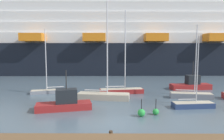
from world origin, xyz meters
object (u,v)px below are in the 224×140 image
at_px(fishing_boat_0, 191,85).
at_px(channel_buoy_0, 156,112).
at_px(sailboat_2, 103,95).
at_px(sailboat_5, 191,95).
at_px(sailboat_6, 50,90).
at_px(channel_buoy_1, 141,113).
at_px(sailboat_3, 122,89).
at_px(cruise_ship, 96,40).
at_px(sailboat_4, 193,104).
at_px(fishing_boat_1, 65,102).

bearing_deg(fishing_boat_0, channel_buoy_0, -129.40).
height_order(sailboat_2, sailboat_5, sailboat_2).
distance_m(sailboat_2, sailboat_6, 7.87).
height_order(sailboat_2, sailboat_6, sailboat_2).
bearing_deg(sailboat_5, channel_buoy_0, -123.06).
distance_m(channel_buoy_0, channel_buoy_1, 1.39).
xyz_separation_m(sailboat_3, sailboat_6, (-9.39, 0.06, -0.11)).
xyz_separation_m(channel_buoy_1, cruise_ship, (-6.62, 35.30, 7.66)).
relative_size(sailboat_5, channel_buoy_0, 5.94).
height_order(sailboat_5, channel_buoy_0, sailboat_5).
bearing_deg(fishing_boat_0, cruise_ship, 116.76).
relative_size(sailboat_2, channel_buoy_0, 7.67).
relative_size(sailboat_2, sailboat_4, 1.56).
bearing_deg(sailboat_6, channel_buoy_0, 126.99).
relative_size(sailboat_5, fishing_boat_1, 1.58).
xyz_separation_m(sailboat_6, cruise_ship, (4.07, 25.96, 7.58)).
distance_m(fishing_boat_1, cruise_ship, 34.10).
xyz_separation_m(sailboat_5, channel_buoy_0, (-5.37, -6.08, -0.15)).
distance_m(sailboat_2, sailboat_4, 9.59).
bearing_deg(channel_buoy_1, sailboat_3, 98.01).
distance_m(fishing_boat_0, channel_buoy_0, 13.80).
xyz_separation_m(sailboat_4, cruise_ship, (-12.06, 32.61, 7.64)).
bearing_deg(sailboat_2, cruise_ship, 104.11).
bearing_deg(fishing_boat_0, fishing_boat_1, -154.17).
bearing_deg(fishing_boat_1, sailboat_3, 38.75).
bearing_deg(sailboat_6, sailboat_2, 139.00).
bearing_deg(channel_buoy_0, sailboat_5, 48.50).
distance_m(sailboat_5, fishing_boat_0, 5.92).
xyz_separation_m(sailboat_2, fishing_boat_0, (12.30, 5.99, 0.15)).
relative_size(sailboat_6, channel_buoy_0, 5.84).
height_order(fishing_boat_1, cruise_ship, cruise_ship).
bearing_deg(channel_buoy_1, sailboat_2, 120.19).
bearing_deg(sailboat_5, fishing_boat_0, 77.95).
relative_size(sailboat_2, fishing_boat_0, 1.87).
bearing_deg(sailboat_6, fishing_boat_1, 100.18).
xyz_separation_m(fishing_boat_1, cruise_ship, (0.38, 33.31, 7.29)).
height_order(sailboat_5, fishing_boat_1, sailboat_5).
height_order(sailboat_3, sailboat_4, sailboat_3).
distance_m(sailboat_3, sailboat_4, 9.42).
relative_size(sailboat_4, channel_buoy_1, 4.68).
bearing_deg(sailboat_4, channel_buoy_1, -159.11).
bearing_deg(sailboat_5, channel_buoy_1, -127.30).
xyz_separation_m(sailboat_6, channel_buoy_0, (12.01, -8.89, -0.12)).
bearing_deg(sailboat_2, channel_buoy_0, -41.14).
relative_size(fishing_boat_1, cruise_ship, 0.04).
xyz_separation_m(sailboat_4, sailboat_6, (-16.13, 6.64, 0.05)).
bearing_deg(fishing_boat_1, sailboat_6, 103.50).
bearing_deg(fishing_boat_1, cruise_ship, 76.14).
bearing_deg(channel_buoy_0, sailboat_2, 130.78).
xyz_separation_m(sailboat_3, sailboat_4, (6.74, -6.58, -0.16)).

